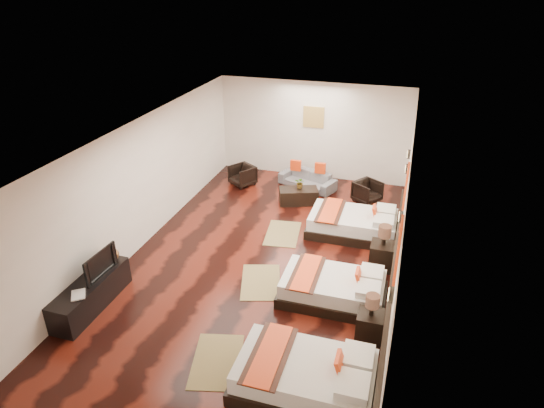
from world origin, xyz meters
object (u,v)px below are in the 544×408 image
(bed_far, at_px, (354,223))
(tv_console, at_px, (91,294))
(table_plant, at_px, (300,183))
(armchair_right, at_px, (367,192))
(armchair_left, at_px, (242,175))
(nightstand_b, at_px, (382,253))
(bed_mid, at_px, (334,288))
(sofa, at_px, (307,179))
(figurine, at_px, (110,253))
(bed_near, at_px, (307,376))
(book, at_px, (71,296))
(coffee_table, at_px, (298,196))
(nightstand_a, at_px, (370,323))
(tv, at_px, (97,263))

(bed_far, xyz_separation_m, tv_console, (-4.20, -4.05, 0.01))
(table_plant, bearing_deg, armchair_right, 17.14)
(tv_console, relative_size, armchair_left, 2.84)
(nightstand_b, distance_m, armchair_right, 3.09)
(bed_mid, distance_m, sofa, 5.08)
(bed_far, xyz_separation_m, armchair_left, (-3.44, 1.87, 0.02))
(nightstand_b, distance_m, figurine, 5.40)
(figurine, bearing_deg, tv_console, -90.00)
(bed_near, relative_size, bed_mid, 1.06)
(book, relative_size, armchair_left, 0.49)
(nightstand_b, xyz_separation_m, coffee_table, (-2.37, 2.41, -0.14))
(nightstand_a, relative_size, book, 2.77)
(bed_mid, height_order, table_plant, bed_mid)
(tv, distance_m, armchair_right, 7.05)
(bed_near, bearing_deg, coffee_table, 105.17)
(sofa, relative_size, armchair_right, 2.55)
(bed_near, distance_m, armchair_left, 7.51)
(book, distance_m, armchair_right, 7.65)
(armchair_left, bearing_deg, armchair_right, 32.10)
(book, relative_size, table_plant, 1.06)
(bed_mid, relative_size, armchair_left, 3.06)
(bed_near, height_order, bed_mid, bed_near)
(bed_mid, distance_m, nightstand_a, 1.12)
(bed_near, bearing_deg, sofa, 102.99)
(bed_mid, height_order, armchair_right, bed_mid)
(sofa, bearing_deg, nightstand_a, -46.38)
(sofa, bearing_deg, tv, -91.78)
(nightstand_a, relative_size, tv_console, 0.48)
(figurine, relative_size, table_plant, 1.20)
(nightstand_b, height_order, sofa, nightstand_b)
(tv, relative_size, book, 2.75)
(nightstand_a, relative_size, tv, 1.01)
(armchair_left, bearing_deg, bed_near, -29.43)
(bed_near, xyz_separation_m, figurine, (-4.20, 1.43, 0.46))
(tv, bearing_deg, table_plant, -24.13)
(figurine, xyz_separation_m, table_plant, (2.59, 4.64, -0.18))
(bed_mid, bearing_deg, table_plant, 112.65)
(nightstand_b, xyz_separation_m, sofa, (-2.37, 3.46, -0.10))
(nightstand_a, bearing_deg, bed_mid, 132.04)
(bed_far, bearing_deg, bed_near, -90.00)
(bed_mid, height_order, figurine, figurine)
(sofa, xyz_separation_m, table_plant, (0.02, -0.97, 0.31))
(tv_console, bearing_deg, armchair_left, 82.77)
(figurine, height_order, coffee_table, figurine)
(figurine, bearing_deg, book, -90.00)
(figurine, bearing_deg, bed_mid, 10.71)
(bed_mid, xyz_separation_m, tv, (-4.14, -1.24, 0.54))
(tv_console, bearing_deg, bed_near, -10.06)
(nightstand_a, bearing_deg, armchair_left, 128.48)
(bed_near, height_order, armchair_left, bed_near)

